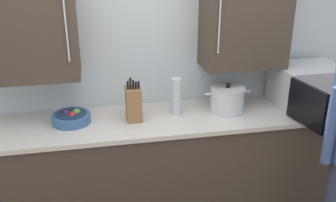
{
  "coord_description": "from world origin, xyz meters",
  "views": [
    {
      "loc": [
        -0.35,
        -1.72,
        2.11
      ],
      "look_at": [
        0.15,
        0.78,
        1.07
      ],
      "focal_mm": 40.24,
      "sensor_mm": 36.0,
      "label": 1
    }
  ],
  "objects_px": {
    "fruit_bowl": "(71,117)",
    "thermos_flask": "(176,96)",
    "knife_block": "(134,103)",
    "microwave_oven": "(305,86)",
    "stock_pot": "(227,99)"
  },
  "relations": [
    {
      "from": "stock_pot",
      "to": "thermos_flask",
      "type": "xyz_separation_m",
      "value": [
        -0.4,
        0.03,
        0.05
      ]
    },
    {
      "from": "fruit_bowl",
      "to": "thermos_flask",
      "type": "xyz_separation_m",
      "value": [
        0.79,
        0.0,
        0.1
      ]
    },
    {
      "from": "stock_pot",
      "to": "thermos_flask",
      "type": "relative_size",
      "value": 1.26
    },
    {
      "from": "microwave_oven",
      "to": "thermos_flask",
      "type": "relative_size",
      "value": 2.73
    },
    {
      "from": "knife_block",
      "to": "stock_pot",
      "type": "height_order",
      "value": "knife_block"
    },
    {
      "from": "microwave_oven",
      "to": "knife_block",
      "type": "xyz_separation_m",
      "value": [
        -1.39,
        -0.02,
        -0.03
      ]
    },
    {
      "from": "knife_block",
      "to": "thermos_flask",
      "type": "relative_size",
      "value": 1.17
    },
    {
      "from": "fruit_bowl",
      "to": "thermos_flask",
      "type": "bearing_deg",
      "value": 0.36
    },
    {
      "from": "microwave_oven",
      "to": "thermos_flask",
      "type": "height_order",
      "value": "microwave_oven"
    },
    {
      "from": "thermos_flask",
      "to": "knife_block",
      "type": "bearing_deg",
      "value": -173.68
    },
    {
      "from": "microwave_oven",
      "to": "knife_block",
      "type": "distance_m",
      "value": 1.39
    },
    {
      "from": "microwave_oven",
      "to": "stock_pot",
      "type": "distance_m",
      "value": 0.67
    },
    {
      "from": "fruit_bowl",
      "to": "stock_pot",
      "type": "xyz_separation_m",
      "value": [
        1.19,
        -0.02,
        0.06
      ]
    },
    {
      "from": "microwave_oven",
      "to": "thermos_flask",
      "type": "distance_m",
      "value": 1.06
    },
    {
      "from": "microwave_oven",
      "to": "thermos_flask",
      "type": "bearing_deg",
      "value": 179.34
    }
  ]
}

